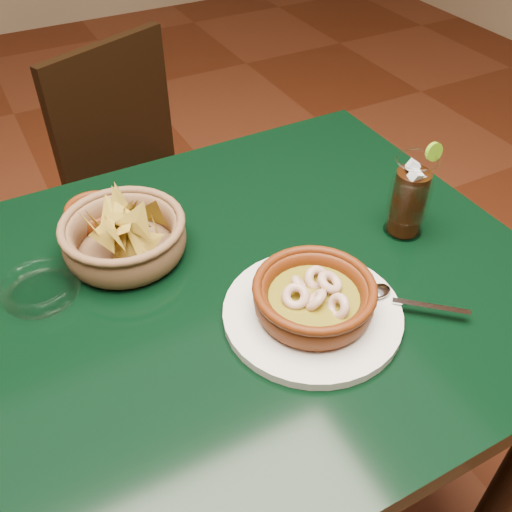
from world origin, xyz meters
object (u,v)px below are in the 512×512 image
shrimp_plate (314,301)px  chip_basket (124,236)px  dining_chair (151,191)px  cola_drink (410,197)px  dining_table (174,349)px

shrimp_plate → chip_basket: 0.33m
dining_chair → chip_basket: (-0.21, -0.55, 0.32)m
shrimp_plate → cola_drink: (0.25, 0.10, 0.04)m
dining_chair → shrimp_plate: bearing=-90.9°
dining_table → chip_basket: bearing=95.5°
dining_chair → shrimp_plate: dining_chair is taller
dining_chair → cola_drink: size_ratio=5.16×
chip_basket → shrimp_plate: bearing=-53.6°
shrimp_plate → cola_drink: size_ratio=2.01×
chip_basket → cola_drink: (0.44, -0.17, 0.03)m
dining_chair → cola_drink: (0.24, -0.72, 0.35)m
dining_table → chip_basket: size_ratio=5.10×
dining_table → dining_chair: size_ratio=1.41×
dining_chair → cola_drink: 0.84m
shrimp_plate → chip_basket: chip_basket is taller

